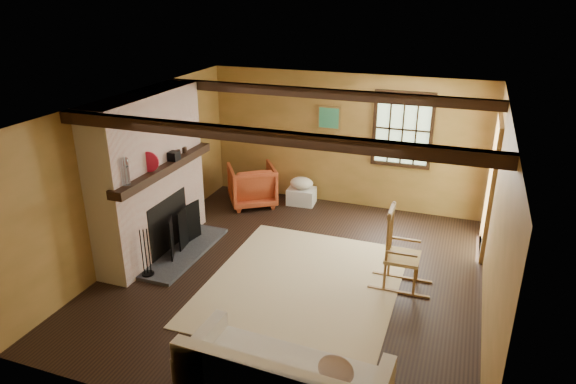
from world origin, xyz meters
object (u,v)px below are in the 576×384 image
at_px(fireplace, 151,182).
at_px(laundry_basket, 301,196).
at_px(armchair, 252,185).
at_px(rocking_chair, 400,254).

height_order(fireplace, laundry_basket, fireplace).
relative_size(fireplace, armchair, 2.90).
xyz_separation_m(fireplace, rocking_chair, (3.63, 0.21, -0.63)).
xyz_separation_m(rocking_chair, laundry_basket, (-2.11, 2.22, -0.33)).
height_order(laundry_basket, armchair, armchair).
relative_size(fireplace, laundry_basket, 4.80).
bearing_deg(rocking_chair, fireplace, 92.51).
bearing_deg(rocking_chair, armchair, 56.59).
distance_m(fireplace, rocking_chair, 3.69).
xyz_separation_m(laundry_basket, armchair, (-0.85, -0.33, 0.23)).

